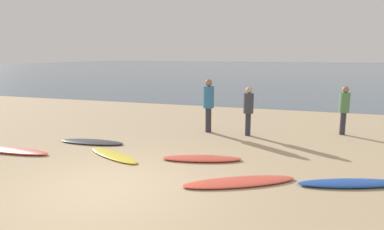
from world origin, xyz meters
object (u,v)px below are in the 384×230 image
Objects in this scene: surfboard_0 at (9,150)px; person_0 at (248,107)px; surfboard_3 at (202,158)px; person_3 at (344,106)px; surfboard_2 at (113,155)px; person_2 at (209,101)px; surfboard_1 at (92,142)px; surfboard_5 at (350,183)px; surfboard_4 at (239,182)px.

surfboard_0 is 7.08m from person_0.
surfboard_3 is 3.15m from person_0.
person_0 is (5.86, 3.88, 0.89)m from surfboard_0.
surfboard_0 is at bearing 109.20° from person_3.
person_0 is (2.95, 3.36, 0.90)m from surfboard_2.
person_2 is (-1.35, 0.07, 0.12)m from person_0.
surfboard_0 is 1.41× the size of person_2.
person_2 is at bearing 35.75° from surfboard_1.
surfboard_0 is 1.18× the size of surfboard_5.
surfboard_1 is 8.05m from person_3.
surfboard_5 is 4.74m from person_3.
surfboard_0 is at bearing 175.16° from surfboard_3.
surfboard_0 is at bearing -34.36° from person_0.
surfboard_1 is 1.63m from surfboard_2.
surfboard_3 is (2.25, 0.42, 0.01)m from surfboard_2.
person_0 is at bearing 32.00° from surfboard_0.
surfboard_3 is at bearing 115.52° from person_2.
surfboard_5 is at bearing -14.11° from surfboard_1.
person_3 is (2.46, 5.25, 0.90)m from surfboard_4.
surfboard_1 reaches higher than surfboard_2.
surfboard_5 is at bearing 165.90° from person_3.
surfboard_2 is 0.81× the size of surfboard_4.
person_0 reaches higher than surfboard_5.
surfboard_4 is at bearing -4.09° from surfboard_0.
surfboard_0 is at bearing -141.78° from surfboard_1.
surfboard_4 is at bearing 144.68° from person_3.
person_0 is (-2.62, 3.56, 0.89)m from surfboard_5.
surfboard_5 is (2.14, 0.61, 0.01)m from surfboard_4.
person_3 is (3.63, 4.02, 0.90)m from surfboard_3.
surfboard_3 is at bearing 36.37° from surfboard_2.
surfboard_3 is at bearing 8.82° from surfboard_0.
person_2 is (4.51, 3.95, 1.01)m from surfboard_0.
surfboard_2 is at bearing 8.63° from surfboard_0.
surfboard_3 reaches higher than surfboard_2.
person_3 is at bearing 35.49° from surfboard_4.
person_3 is at bearing 21.29° from surfboard_1.
person_2 is (2.91, 2.47, 1.02)m from surfboard_1.
person_3 reaches higher than person_0.
surfboard_2 is at bearing 78.27° from person_2.
person_2 reaches higher than surfboard_4.
surfboard_0 is 1.26× the size of surfboard_1.
surfboard_0 is 5.25m from surfboard_3.
surfboard_4 is 1.51× the size of person_0.
surfboard_3 is 1.25× the size of person_0.
person_0 is at bearing -169.76° from person_2.
person_2 is at bearing 90.80° from surfboard_2.
surfboard_3 is 1.25× the size of person_3.
surfboard_3 is at bearing -13.12° from surfboard_1.
surfboard_1 is 1.27× the size of person_0.
surfboard_3 is 1.70m from surfboard_4.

